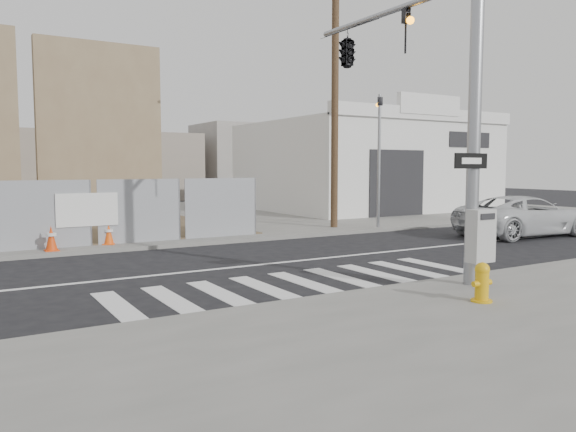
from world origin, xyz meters
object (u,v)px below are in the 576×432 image
suv (524,216)px  auto_shop (365,166)px  traffic_cone_c (51,238)px  traffic_cone_d (109,234)px  fire_hydrant (482,282)px  signal_pole (384,71)px

suv → auto_shop: bearing=-7.1°
traffic_cone_c → traffic_cone_d: bearing=16.9°
traffic_cone_d → suv: bearing=-18.4°
fire_hydrant → auto_shop: bearing=64.6°
traffic_cone_c → signal_pole: bearing=-44.6°
signal_pole → suv: signal_pole is taller
traffic_cone_d → fire_hydrant: bearing=-70.4°
auto_shop → traffic_cone_c: 20.10m
signal_pole → fire_hydrant: 5.89m
suv → traffic_cone_c: (-15.45, 4.05, -0.26)m
signal_pole → suv: bearing=15.6°
suv → traffic_cone_d: size_ratio=7.85×
signal_pole → auto_shop: signal_pole is taller
auto_shop → suv: auto_shop is taller
traffic_cone_c → traffic_cone_d: size_ratio=1.09×
signal_pole → fire_hydrant: size_ratio=9.94×
signal_pole → traffic_cone_c: 10.23m
suv → traffic_cone_d: suv is taller
signal_pole → traffic_cone_c: bearing=135.4°
signal_pole → auto_shop: (11.50, 15.01, -2.25)m
signal_pole → traffic_cone_d: (-4.88, 7.04, -4.33)m
fire_hydrant → traffic_cone_d: size_ratio=1.05×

